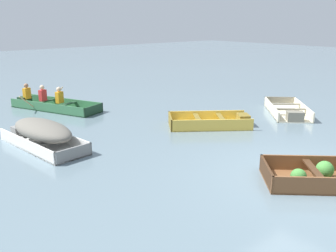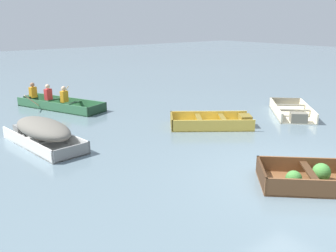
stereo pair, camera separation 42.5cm
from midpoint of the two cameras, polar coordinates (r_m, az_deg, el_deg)
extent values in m
plane|color=slate|center=(9.06, 21.05, -7.40)|extent=(80.00, 80.00, 0.00)
cube|color=brown|center=(8.88, 24.73, -8.16)|extent=(3.03, 2.98, 0.04)
cube|color=brown|center=(9.36, 23.64, -5.64)|extent=(2.17, 2.08, 0.39)
cube|color=#3F2716|center=(8.44, 15.46, -7.18)|extent=(0.93, 0.97, 0.39)
cube|color=#3F2716|center=(8.64, 22.15, -6.54)|extent=(0.94, 0.97, 0.04)
sphere|color=#428438|center=(8.91, 23.63, -6.46)|extent=(0.39, 0.39, 0.39)
sphere|color=#428438|center=(8.41, 20.00, -7.55)|extent=(0.34, 0.34, 0.34)
cube|color=#E5BC47|center=(12.50, 7.49, 0.00)|extent=(2.85, 2.58, 0.04)
cube|color=#E5BC47|center=(13.02, 7.12, 1.44)|extent=(2.13, 1.64, 0.38)
cube|color=#E5BC47|center=(11.89, 7.94, 0.01)|extent=(2.13, 1.64, 0.38)
cube|color=olive|center=(12.32, 1.55, 0.73)|extent=(0.79, 1.01, 0.38)
cube|color=olive|center=(12.67, 12.62, 0.86)|extent=(0.62, 0.66, 0.34)
cube|color=olive|center=(12.49, 9.33, 1.19)|extent=(0.81, 1.00, 0.04)
cube|color=olive|center=(12.37, 5.72, 1.18)|extent=(0.81, 1.00, 0.04)
cube|color=beige|center=(14.74, 19.05, 1.71)|extent=(2.82, 2.80, 0.04)
cube|color=beige|center=(14.84, 21.33, 2.23)|extent=(1.99, 1.97, 0.37)
cube|color=beige|center=(14.58, 16.86, 2.42)|extent=(1.99, 1.97, 0.37)
cube|color=gray|center=(15.99, 18.14, 3.46)|extent=(0.90, 0.91, 0.37)
cube|color=gray|center=(13.57, 20.13, 1.22)|extent=(0.64, 0.65, 0.33)
cube|color=gray|center=(14.29, 19.48, 2.30)|extent=(0.90, 0.91, 0.04)
cube|color=gray|center=(15.07, 18.83, 3.04)|extent=(0.90, 0.91, 0.04)
cube|color=white|center=(11.06, -17.28, -2.72)|extent=(1.38, 3.13, 0.04)
cube|color=white|center=(10.81, -19.77, -2.54)|extent=(0.35, 3.03, 0.34)
cube|color=white|center=(11.25, -15.02, -1.43)|extent=(0.35, 3.03, 0.34)
cube|color=gray|center=(9.77, -13.29, -3.97)|extent=(1.08, 0.16, 0.34)
cube|color=gray|center=(12.18, -20.26, -0.47)|extent=(0.52, 0.41, 0.31)
cube|color=gray|center=(11.39, -18.44, -1.05)|extent=(0.99, 0.26, 0.04)
cube|color=gray|center=(10.60, -16.24, -2.10)|extent=(0.99, 0.26, 0.04)
ellipsoid|color=#6B665B|center=(10.93, -17.48, -0.36)|extent=(1.27, 2.58, 0.51)
cube|color=#387047|center=(15.46, -15.23, 2.67)|extent=(2.39, 3.91, 0.04)
cube|color=#387047|center=(15.08, -16.64, 2.85)|extent=(1.44, 3.53, 0.36)
cube|color=#387047|center=(15.79, -13.96, 3.61)|extent=(1.44, 3.53, 0.36)
cube|color=#1E3D27|center=(14.20, -9.91, 2.49)|extent=(1.02, 0.44, 0.36)
cube|color=#1E3D27|center=(16.66, -19.46, 3.86)|extent=(0.58, 0.51, 0.32)
cube|color=#1E3D27|center=(15.81, -16.76, 3.75)|extent=(0.97, 0.51, 0.04)
cube|color=#1E3D27|center=(15.02, -13.75, 3.36)|extent=(0.97, 0.51, 0.04)
cube|color=orange|center=(15.21, -14.77, 4.37)|extent=(0.33, 0.27, 0.44)
sphere|color=beige|center=(15.15, -14.85, 5.55)|extent=(0.18, 0.18, 0.18)
cube|color=red|center=(15.83, -17.06, 4.63)|extent=(0.33, 0.27, 0.44)
sphere|color=beige|center=(15.78, -17.16, 5.77)|extent=(0.18, 0.18, 0.18)
cube|color=orange|center=(16.48, -19.18, 4.87)|extent=(0.33, 0.27, 0.44)
sphere|color=#9E7051|center=(16.42, -19.28, 5.97)|extent=(0.18, 0.18, 0.18)
cylinder|color=tan|center=(15.30, -19.30, 3.68)|extent=(0.61, 0.28, 0.55)
cylinder|color=tan|center=(16.42, -14.92, 4.83)|extent=(0.61, 0.28, 0.55)
camera|label=1|loc=(0.21, -88.91, 0.31)|focal=40.00mm
camera|label=2|loc=(0.21, 91.09, -0.31)|focal=40.00mm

